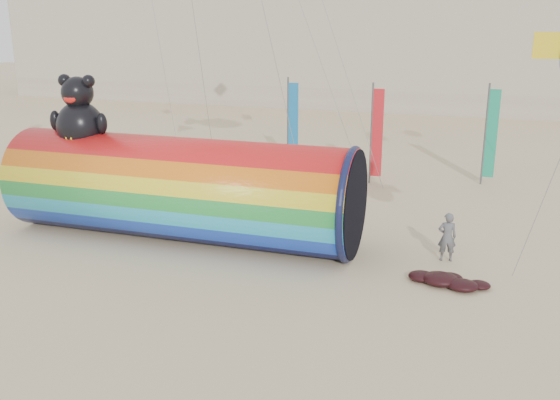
% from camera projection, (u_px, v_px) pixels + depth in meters
% --- Properties ---
extents(ground, '(160.00, 160.00, 0.00)m').
position_uv_depth(ground, '(251.00, 280.00, 20.59)').
color(ground, '#CCB58C').
rests_on(ground, ground).
extents(windsock_assembly, '(13.71, 4.18, 6.32)m').
position_uv_depth(windsock_assembly, '(181.00, 186.00, 24.01)').
color(windsock_assembly, red).
rests_on(windsock_assembly, ground).
extents(kite_handler, '(0.72, 0.55, 1.78)m').
position_uv_depth(kite_handler, '(447.00, 237.00, 22.03)').
color(kite_handler, '#56575D').
rests_on(kite_handler, ground).
extents(fabric_bundle, '(2.62, 1.35, 0.41)m').
position_uv_depth(fabric_bundle, '(447.00, 280.00, 20.17)').
color(fabric_bundle, black).
rests_on(fabric_bundle, ground).
extents(festival_banners, '(11.11, 1.70, 5.20)m').
position_uv_depth(festival_banners, '(383.00, 130.00, 32.65)').
color(festival_banners, '#59595E').
rests_on(festival_banners, ground).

